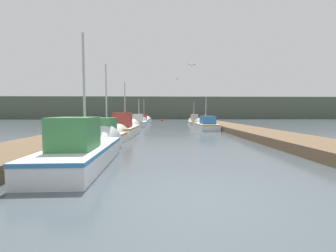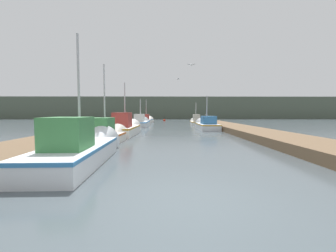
{
  "view_description": "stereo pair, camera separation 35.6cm",
  "coord_description": "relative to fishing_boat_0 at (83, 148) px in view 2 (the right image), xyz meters",
  "views": [
    {
      "loc": [
        -0.77,
        -4.28,
        1.76
      ],
      "look_at": [
        -0.24,
        13.71,
        0.61
      ],
      "focal_mm": 24.0,
      "sensor_mm": 36.0,
      "label": 1
    },
    {
      "loc": [
        -0.41,
        -4.29,
        1.76
      ],
      "look_at": [
        -0.24,
        13.71,
        0.61
      ],
      "focal_mm": 24.0,
      "sensor_mm": 36.0,
      "label": 2
    }
  ],
  "objects": [
    {
      "name": "fishing_boat_1",
      "position": [
        -0.32,
        4.44,
        -0.04
      ],
      "size": [
        1.78,
        4.66,
        4.75
      ],
      "rotation": [
        0.0,
        0.0,
        -0.06
      ],
      "color": "silver",
      "rests_on": "ground_plane"
    },
    {
      "name": "fishing_boat_0",
      "position": [
        0.0,
        0.0,
        0.0
      ],
      "size": [
        1.85,
        6.05,
        4.86
      ],
      "rotation": [
        0.0,
        0.0,
        0.03
      ],
      "color": "silver",
      "rests_on": "ground_plane"
    },
    {
      "name": "ground_plane",
      "position": [
        3.39,
        -3.73,
        -0.47
      ],
      "size": [
        200.0,
        200.0,
        0.0
      ],
      "color": "#424C51"
    },
    {
      "name": "fishing_boat_5",
      "position": [
        7.2,
        23.68,
        -0.08
      ],
      "size": [
        1.6,
        4.55,
        3.52
      ],
      "rotation": [
        0.0,
        0.0,
        -0.04
      ],
      "color": "silver",
      "rests_on": "ground_plane"
    },
    {
      "name": "channel_buoy",
      "position": [
        2.7,
        34.51,
        -0.34
      ],
      "size": [
        0.46,
        0.46,
        0.96
      ],
      "color": "red",
      "rests_on": "ground_plane"
    },
    {
      "name": "fishing_boat_3",
      "position": [
        7.02,
        14.31,
        -0.03
      ],
      "size": [
        1.75,
        5.29,
        3.82
      ],
      "rotation": [
        0.0,
        0.0,
        0.01
      ],
      "color": "silver",
      "rests_on": "ground_plane"
    },
    {
      "name": "mooring_piling_1",
      "position": [
        8.24,
        21.01,
        0.22
      ],
      "size": [
        0.29,
        0.29,
        1.37
      ],
      "color": "#473523",
      "rests_on": "ground_plane"
    },
    {
      "name": "mooring_piling_0",
      "position": [
        8.13,
        28.06,
        0.16
      ],
      "size": [
        0.3,
        0.3,
        1.26
      ],
      "color": "#473523",
      "rests_on": "ground_plane"
    },
    {
      "name": "dock_right",
      "position": [
        9.46,
        12.27,
        -0.24
      ],
      "size": [
        2.92,
        40.0,
        0.47
      ],
      "color": "brown",
      "rests_on": "ground_plane"
    },
    {
      "name": "seagull_lead",
      "position": [
        4.77,
        8.0,
        4.59
      ],
      "size": [
        0.56,
        0.31,
        0.12
      ],
      "rotation": [
        0.0,
        0.0,
        6.04
      ],
      "color": "white"
    },
    {
      "name": "dock_left",
      "position": [
        -2.67,
        12.27,
        -0.24
      ],
      "size": [
        2.92,
        40.0,
        0.47
      ],
      "color": "brown",
      "rests_on": "ground_plane"
    },
    {
      "name": "fishing_boat_2",
      "position": [
        -0.12,
        9.41,
        0.03
      ],
      "size": [
        1.85,
        5.93,
        4.42
      ],
      "rotation": [
        0.0,
        0.0,
        -0.03
      ],
      "color": "silver",
      "rests_on": "ground_plane"
    },
    {
      "name": "mooring_piling_2",
      "position": [
        -1.13,
        6.41,
        0.13
      ],
      "size": [
        0.33,
        0.33,
        1.2
      ],
      "color": "#473523",
      "rests_on": "ground_plane"
    },
    {
      "name": "fishing_boat_4",
      "position": [
        -0.07,
        19.17,
        -0.03
      ],
      "size": [
        1.91,
        5.19,
        3.77
      ],
      "rotation": [
        0.0,
        0.0,
        -0.02
      ],
      "color": "silver",
      "rests_on": "ground_plane"
    },
    {
      "name": "distant_shore_ridge",
      "position": [
        3.39,
        53.86,
        2.22
      ],
      "size": [
        120.0,
        16.0,
        5.39
      ],
      "color": "#4C5647",
      "rests_on": "ground_plane"
    },
    {
      "name": "fishing_boat_6",
      "position": [
        -0.04,
        27.37,
        -0.07
      ],
      "size": [
        2.08,
        5.41,
        4.08
      ],
      "rotation": [
        0.0,
        0.0,
        -0.1
      ],
      "color": "silver",
      "rests_on": "ground_plane"
    },
    {
      "name": "seagull_1",
      "position": [
        4.3,
        16.43,
        4.8
      ],
      "size": [
        0.29,
        0.56,
        0.12
      ],
      "rotation": [
        0.0,
        0.0,
        1.67
      ],
      "color": "white"
    }
  ]
}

